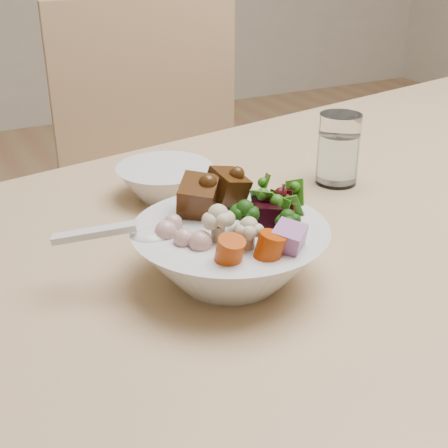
% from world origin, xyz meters
% --- Properties ---
extents(dining_table, '(1.71, 1.17, 0.74)m').
position_xyz_m(dining_table, '(-0.30, -0.11, 0.66)').
color(dining_table, tan).
rests_on(dining_table, ground).
extents(chair_far, '(0.48, 0.48, 0.96)m').
position_xyz_m(chair_far, '(-0.53, 0.51, 0.54)').
color(chair_far, tan).
rests_on(chair_far, ground).
extents(food_bowl, '(0.22, 0.22, 0.12)m').
position_xyz_m(food_bowl, '(-0.73, -0.20, 0.78)').
color(food_bowl, silver).
rests_on(food_bowl, dining_table).
extents(soup_spoon, '(0.13, 0.08, 0.03)m').
position_xyz_m(soup_spoon, '(-0.83, -0.17, 0.80)').
color(soup_spoon, silver).
rests_on(soup_spoon, food_bowl).
extents(water_glass, '(0.06, 0.06, 0.11)m').
position_xyz_m(water_glass, '(-0.45, -0.02, 0.79)').
color(water_glass, white).
rests_on(water_glass, dining_table).
extents(side_bowl, '(0.14, 0.14, 0.05)m').
position_xyz_m(side_bowl, '(-0.71, 0.05, 0.76)').
color(side_bowl, silver).
rests_on(side_bowl, dining_table).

